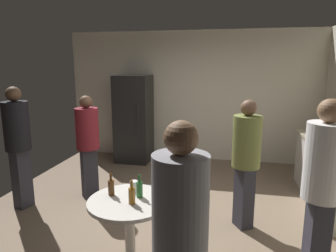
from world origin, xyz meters
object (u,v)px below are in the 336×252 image
Objects in this scene: refrigerator at (134,119)px; beer_bottle_amber at (132,195)px; foreground_table at (129,210)px; beer_bottle_brown at (111,187)px; person_in_olive_shirt at (246,155)px; beer_bottle_on_counter at (336,139)px; wine_bottle_on_counter at (326,127)px; person_in_gray_shirt at (180,236)px; person_in_white_shirt at (323,181)px; beer_bottle_green at (140,189)px; person_in_black_shirt at (18,138)px; person_in_maroon_shirt at (88,139)px; plastic_cup_white at (134,186)px.

beer_bottle_amber is (1.10, -3.42, -0.08)m from refrigerator.
refrigerator reaches higher than foreground_table.
beer_bottle_brown is 1.66m from person_in_olive_shirt.
beer_bottle_on_counter is at bearing 40.51° from beer_bottle_amber.
wine_bottle_on_counter is at bearing -11.13° from refrigerator.
person_in_white_shirt is (1.08, 1.06, 0.02)m from person_in_gray_shirt.
refrigerator is 3.58m from wine_bottle_on_counter.
beer_bottle_green is 0.14× the size of person_in_olive_shirt.
beer_bottle_amber is at bearing -13.57° from person_in_black_shirt.
refrigerator is at bearing 17.89° from person_in_gray_shirt.
person_in_black_shirt is at bearing 152.58° from beer_bottle_brown.
person_in_gray_shirt reaches higher than beer_bottle_green.
refrigerator reaches higher than beer_bottle_green.
person_in_maroon_shirt is 2.31m from person_in_olive_shirt.
beer_bottle_amber is at bearing 1.72° from person_in_white_shirt.
person_in_gray_shirt is at bearing 45.87° from person_in_olive_shirt.
beer_bottle_green is 1.85m from person_in_maroon_shirt.
beer_bottle_amber is at bearing -75.59° from plastic_cup_white.
person_in_black_shirt is 1.07× the size of person_in_olive_shirt.
foreground_table is 0.50× the size of person_in_olive_shirt.
plastic_cup_white reaches higher than foreground_table.
person_in_white_shirt is at bearing -49.13° from person_in_gray_shirt.
person_in_black_shirt is (-4.32, -0.96, 0.03)m from beer_bottle_on_counter.
wine_bottle_on_counter reaches higher than foreground_table.
beer_bottle_amber and beer_bottle_green have the same top height.
plastic_cup_white is 0.06× the size of person_in_gray_shirt.
person_in_maroon_shirt is at bearing -161.57° from wine_bottle_on_counter.
beer_bottle_on_counter is 0.14× the size of person_in_olive_shirt.
wine_bottle_on_counter reaches higher than beer_bottle_on_counter.
beer_bottle_green is (0.03, 0.15, 0.00)m from beer_bottle_amber.
wine_bottle_on_counter is at bearing 47.40° from beer_bottle_green.
person_in_maroon_shirt is (-0.94, 1.40, 0.10)m from beer_bottle_brown.
beer_bottle_amber is 0.28m from plastic_cup_white.
wine_bottle_on_counter is 3.65m from beer_bottle_amber.
foreground_table is 0.46× the size of person_in_white_shirt.
beer_bottle_on_counter is 1.53m from person_in_olive_shirt.
refrigerator is 1.89m from person_in_maroon_shirt.
plastic_cup_white is 0.06× the size of person_in_black_shirt.
beer_bottle_on_counter is 4.43m from person_in_black_shirt.
wine_bottle_on_counter is 0.18× the size of person_in_white_shirt.
beer_bottle_on_counter is at bearing -95.65° from wine_bottle_on_counter.
beer_bottle_on_counter reaches higher than beer_bottle_green.
beer_bottle_on_counter is at bearing 38.64° from beer_bottle_green.
person_in_olive_shirt is (1.34, 0.98, 0.12)m from beer_bottle_brown.
person_in_black_shirt is at bearing 152.52° from beer_bottle_amber.
person_in_white_shirt is at bearing 92.04° from person_in_olive_shirt.
person_in_olive_shirt is at bearing 42.82° from beer_bottle_green.
person_in_gray_shirt is at bearing -68.38° from refrigerator.
foreground_table is 1.57m from person_in_olive_shirt.
person_in_maroon_shirt reaches higher than foreground_table.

